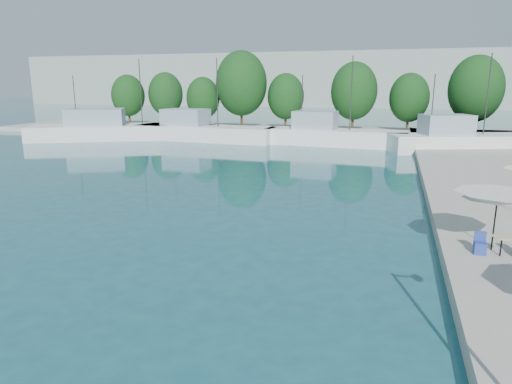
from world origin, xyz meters
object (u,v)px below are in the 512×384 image
(trawler_02, at_px, (202,132))
(umbrella_white, at_px, (497,199))
(trawler_04, at_px, (463,142))
(trawler_01, at_px, (120,130))
(trawler_03, at_px, (332,136))

(trawler_02, bearing_deg, umbrella_white, -47.55)
(umbrella_white, bearing_deg, trawler_04, 84.78)
(trawler_04, xyz_separation_m, umbrella_white, (-2.94, -32.25, 1.54))
(trawler_02, distance_m, umbrella_white, 42.94)
(trawler_01, bearing_deg, trawler_02, -18.36)
(trawler_02, bearing_deg, trawler_03, 4.27)
(trawler_04, bearing_deg, trawler_03, 154.50)
(trawler_02, xyz_separation_m, umbrella_white, (26.67, -33.62, 1.54))
(trawler_04, bearing_deg, trawler_01, 160.86)
(trawler_03, xyz_separation_m, trawler_04, (13.63, -1.44, 0.00))
(trawler_01, height_order, trawler_03, same)
(trawler_01, relative_size, umbrella_white, 7.36)
(trawler_01, relative_size, trawler_02, 1.27)
(trawler_02, relative_size, trawler_04, 1.11)
(trawler_02, distance_m, trawler_03, 15.98)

